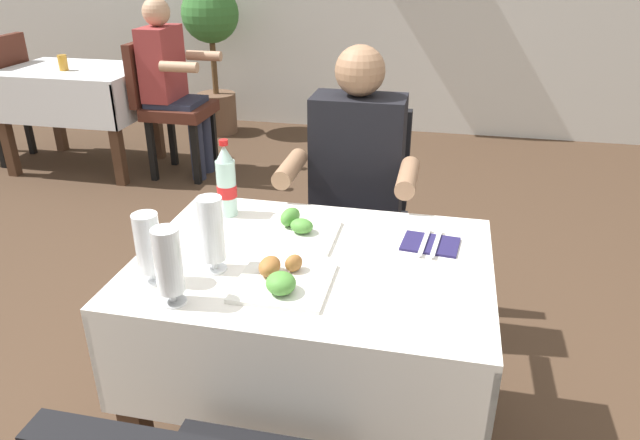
{
  "coord_description": "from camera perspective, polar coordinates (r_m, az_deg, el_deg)",
  "views": [
    {
      "loc": [
        0.42,
        -1.53,
        1.6
      ],
      "look_at": [
        0.08,
        0.04,
        0.84
      ],
      "focal_mm": 33.08,
      "sensor_mm": 36.0,
      "label": 1
    }
  ],
  "objects": [
    {
      "name": "beer_glass_middle",
      "position": [
        1.65,
        -10.42,
        -1.4
      ],
      "size": [
        0.07,
        0.07,
        0.22
      ],
      "color": "white",
      "rests_on": "main_dining_table"
    },
    {
      "name": "chair_far_diner_seat",
      "position": [
        2.5,
        3.29,
        0.64
      ],
      "size": [
        0.44,
        0.5,
        0.97
      ],
      "color": "black",
      "rests_on": "ground"
    },
    {
      "name": "main_dining_table",
      "position": [
        1.83,
        -0.67,
        -8.88
      ],
      "size": [
        1.04,
        0.77,
        0.76
      ],
      "color": "white",
      "rests_on": "ground"
    },
    {
      "name": "beer_glass_left",
      "position": [
        1.53,
        -14.41,
        -4.37
      ],
      "size": [
        0.07,
        0.07,
        0.21
      ],
      "color": "white",
      "rests_on": "main_dining_table"
    },
    {
      "name": "cola_bottle_primary",
      "position": [
        1.99,
        -9.05,
        3.59
      ],
      "size": [
        0.07,
        0.07,
        0.26
      ],
      "color": "silver",
      "rests_on": "main_dining_table"
    },
    {
      "name": "background_dining_table",
      "position": [
        4.84,
        -22.33,
        11.19
      ],
      "size": [
        1.01,
        0.72,
        0.76
      ],
      "color": "white",
      "rests_on": "ground"
    },
    {
      "name": "potted_plant_corner",
      "position": [
        5.41,
        -10.39,
        16.63
      ],
      "size": [
        0.49,
        0.49,
        1.29
      ],
      "color": "brown",
      "rests_on": "ground"
    },
    {
      "name": "plate_near_camera",
      "position": [
        1.6,
        -3.73,
        -5.66
      ],
      "size": [
        0.25,
        0.25,
        0.07
      ],
      "color": "white",
      "rests_on": "main_dining_table"
    },
    {
      "name": "background_chair_right",
      "position": [
        4.48,
        -14.57,
        11.11
      ],
      "size": [
        0.5,
        0.44,
        0.97
      ],
      "color": "#4C2319",
      "rests_on": "ground"
    },
    {
      "name": "background_table_tumbler",
      "position": [
        4.73,
        -23.61,
        13.77
      ],
      "size": [
        0.06,
        0.06,
        0.11
      ],
      "primitive_type": "cylinder",
      "color": "#C68928",
      "rests_on": "background_dining_table"
    },
    {
      "name": "background_patron",
      "position": [
        4.43,
        -14.21,
        13.07
      ],
      "size": [
        0.46,
        0.5,
        1.26
      ],
      "color": "#282D42",
      "rests_on": "ground"
    },
    {
      "name": "napkin_cutlery_set",
      "position": [
        1.84,
        10.63,
        -2.26
      ],
      "size": [
        0.18,
        0.19,
        0.01
      ],
      "color": "#231E4C",
      "rests_on": "main_dining_table"
    },
    {
      "name": "plate_far_diner",
      "position": [
        1.87,
        -2.18,
        -0.84
      ],
      "size": [
        0.23,
        0.23,
        0.07
      ],
      "color": "white",
      "rests_on": "main_dining_table"
    },
    {
      "name": "ground_plane",
      "position": [
        2.26,
        -2.37,
        -19.79
      ],
      "size": [
        11.0,
        11.0,
        0.0
      ],
      "primitive_type": "plane",
      "color": "#473323"
    },
    {
      "name": "beer_glass_right",
      "position": [
        1.64,
        -16.27,
        -2.46
      ],
      "size": [
        0.07,
        0.07,
        0.2
      ],
      "color": "white",
      "rests_on": "main_dining_table"
    },
    {
      "name": "seated_diner_far",
      "position": [
        2.34,
        3.36,
        3.0
      ],
      "size": [
        0.5,
        0.46,
        1.26
      ],
      "color": "#282D42",
      "rests_on": "ground"
    }
  ]
}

